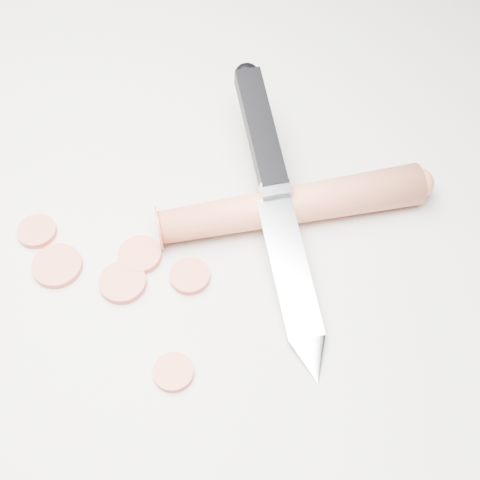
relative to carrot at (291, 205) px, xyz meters
The scene contains 9 objects.
ground 0.11m from the carrot, 137.21° to the right, with size 2.40×2.40×0.00m, color beige.
carrot is the anchor object (origin of this frame).
carrot_slice_0 0.19m from the carrot, 136.41° to the right, with size 0.04×0.04×0.01m, color #D15D3F.
carrot_slice_1 0.21m from the carrot, 146.77° to the right, with size 0.03×0.03×0.01m, color #D15D3F.
carrot_slice_2 0.16m from the carrot, 94.09° to the right, with size 0.03×0.03×0.01m, color #D15D3F.
carrot_slice_3 0.15m from the carrot, 125.38° to the right, with size 0.04×0.04×0.01m, color #D15D3F.
carrot_slice_4 0.10m from the carrot, 115.40° to the right, with size 0.03×0.03×0.01m, color #D15D3F.
carrot_slice_5 0.13m from the carrot, 133.32° to the right, with size 0.03×0.03×0.01m, color #D15D3F.
kitchen_knife 0.03m from the carrot, 96.69° to the right, with size 0.20×0.22×0.07m, color #B6B9BD, non-canonical shape.
Camera 1 is at (0.20, -0.23, 0.45)m, focal length 50.00 mm.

